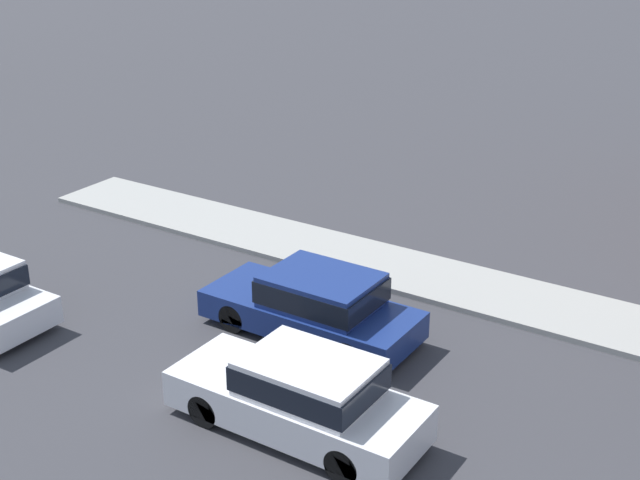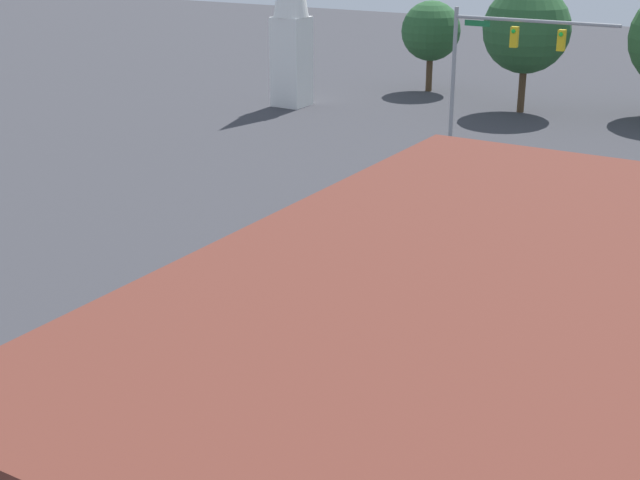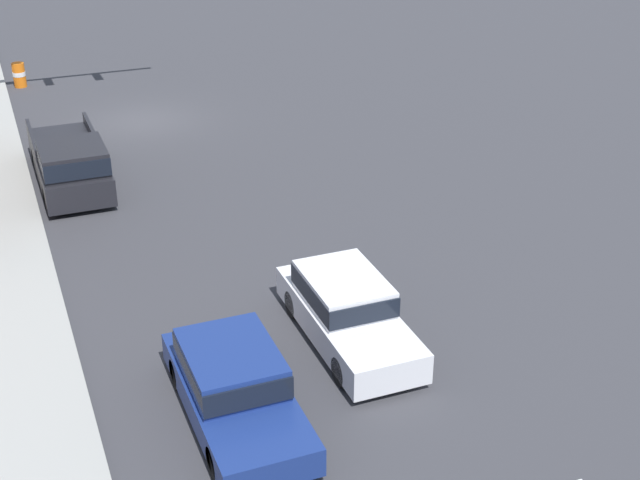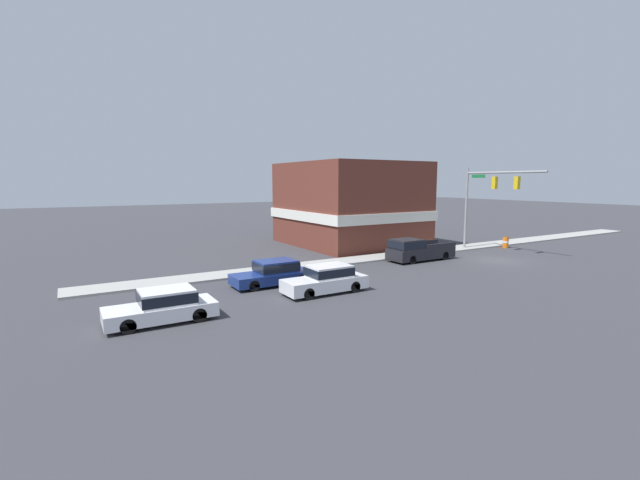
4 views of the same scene
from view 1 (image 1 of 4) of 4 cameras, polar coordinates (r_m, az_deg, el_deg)
The scene contains 2 objects.
car_lead at distance 16.33m, azimuth -1.20°, elevation -9.84°, with size 1.81×4.85×1.56m.
car_oncoming at distance 19.52m, azimuth -0.28°, elevation -4.07°, with size 1.94×4.86×1.50m.
Camera 1 is at (-12.75, 9.16, 9.64)m, focal length 50.00 mm.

